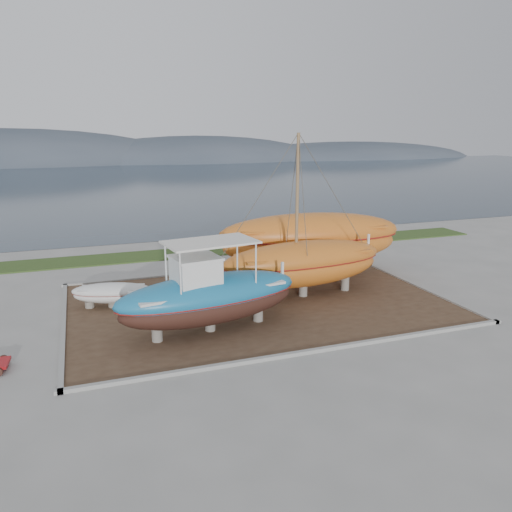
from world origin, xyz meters
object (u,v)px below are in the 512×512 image
object	(u,v)px
blue_caique	(209,287)
orange_sailboat	(305,217)
orange_bare_hull	(310,245)
white_dinghy	(112,296)

from	to	relation	value
blue_caique	orange_sailboat	size ratio (longest dim) A/B	0.92
blue_caique	orange_sailboat	world-z (taller)	orange_sailboat
blue_caique	orange_sailboat	bearing A→B (deg)	17.84
orange_bare_hull	orange_sailboat	bearing A→B (deg)	-114.00
blue_caique	white_dinghy	size ratio (longest dim) A/B	2.13
white_dinghy	orange_bare_hull	distance (m)	11.63
white_dinghy	orange_bare_hull	bearing A→B (deg)	24.10
white_dinghy	orange_bare_hull	xyz separation A→B (m)	(11.42, 1.84, 1.22)
white_dinghy	orange_bare_hull	world-z (taller)	orange_bare_hull
orange_sailboat	orange_bare_hull	distance (m)	4.62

